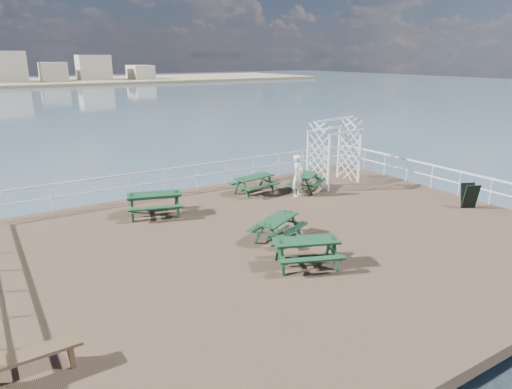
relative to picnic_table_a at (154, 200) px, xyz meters
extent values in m
cube|color=brown|center=(2.79, -4.46, -0.75)|extent=(18.00, 14.00, 0.30)
plane|color=#3C5665|center=(2.79, 35.54, -2.60)|extent=(300.00, 300.00, 0.00)
cube|color=tan|center=(17.79, 130.54, -2.20)|extent=(160.00, 40.00, 0.80)
cube|color=beige|center=(4.79, 127.54, 2.20)|extent=(10.00, 8.00, 8.00)
cube|color=beige|center=(16.79, 127.54, 0.70)|extent=(7.00, 8.00, 5.00)
cube|color=beige|center=(27.79, 127.54, 1.70)|extent=(9.00, 8.00, 7.00)
cube|color=beige|center=(40.79, 127.54, 0.20)|extent=(6.00, 8.00, 4.00)
cylinder|color=brown|center=(-4.71, 1.04, -1.95)|extent=(0.36, 0.36, 2.10)
cylinder|color=brown|center=(10.29, 1.04, -1.95)|extent=(0.36, 0.36, 2.10)
cube|color=silver|center=(2.79, 2.39, 0.45)|extent=(17.70, 0.07, 0.07)
cube|color=silver|center=(2.79, 2.39, -0.05)|extent=(17.70, 0.05, 0.05)
cube|color=silver|center=(11.64, -4.46, 0.45)|extent=(0.07, 13.70, 0.07)
cube|color=silver|center=(11.64, -4.46, -0.05)|extent=(0.05, 13.70, 0.05)
cube|color=#143721|center=(0.00, 0.00, 0.19)|extent=(2.07, 1.28, 0.06)
cube|color=#143721|center=(0.19, 0.62, -0.12)|extent=(1.93, 0.81, 0.05)
cube|color=#143721|center=(-0.19, -0.62, -0.12)|extent=(1.93, 0.81, 0.05)
cube|color=#143721|center=(-0.77, 0.23, -0.14)|extent=(0.53, 1.51, 0.06)
cube|color=#143721|center=(0.77, -0.23, -0.14)|extent=(0.53, 1.51, 0.06)
cube|color=#143721|center=(-0.68, 0.54, -0.19)|extent=(0.24, 0.56, 0.94)
cube|color=#143721|center=(-0.86, -0.08, -0.19)|extent=(0.24, 0.56, 0.94)
cube|color=#143721|center=(0.86, 0.08, -0.19)|extent=(0.24, 0.56, 0.94)
cube|color=#143721|center=(0.68, -0.54, -0.19)|extent=(0.24, 0.56, 0.94)
cube|color=#143721|center=(0.00, 0.00, -0.33)|extent=(1.67, 0.58, 0.06)
cube|color=#143721|center=(4.60, 0.46, 0.11)|extent=(1.81, 0.95, 0.06)
cube|color=#143721|center=(4.51, 1.03, -0.17)|extent=(1.74, 0.52, 0.05)
cube|color=#143721|center=(4.70, -0.11, -0.17)|extent=(1.74, 0.52, 0.05)
cube|color=#143721|center=(3.89, 0.34, -0.19)|extent=(0.31, 1.38, 0.06)
cube|color=#143721|center=(5.31, 0.58, -0.19)|extent=(0.31, 1.38, 0.06)
cube|color=#143721|center=(3.85, 0.62, -0.24)|extent=(0.16, 0.50, 0.84)
cube|color=#143721|center=(3.94, 0.06, -0.24)|extent=(0.16, 0.50, 0.84)
cube|color=#143721|center=(5.26, 0.86, -0.24)|extent=(0.16, 0.50, 0.84)
cube|color=#143721|center=(5.36, 0.30, -0.24)|extent=(0.16, 0.50, 0.84)
cube|color=#143721|center=(4.60, 0.46, -0.36)|extent=(1.52, 0.33, 0.06)
cube|color=#143721|center=(6.81, -0.36, 0.08)|extent=(1.72, 1.49, 0.06)
cube|color=#143721|center=(6.49, 0.09, -0.19)|extent=(1.48, 1.16, 0.05)
cube|color=#143721|center=(7.14, -0.81, -0.19)|extent=(1.48, 1.16, 0.05)
cube|color=#143721|center=(6.25, -0.76, -0.21)|extent=(0.84, 1.12, 0.06)
cube|color=#143721|center=(7.37, 0.05, -0.21)|extent=(0.84, 1.12, 0.06)
cube|color=#143721|center=(6.09, -0.54, -0.25)|extent=(0.34, 0.43, 0.81)
cube|color=#143721|center=(6.41, -0.99, -0.25)|extent=(0.34, 0.43, 0.81)
cube|color=#143721|center=(7.21, 0.27, -0.25)|extent=(0.34, 0.43, 0.81)
cube|color=#143721|center=(7.53, -0.18, -0.25)|extent=(0.34, 0.43, 0.81)
cube|color=#143721|center=(6.81, -0.36, -0.37)|extent=(1.24, 0.92, 0.06)
cube|color=#143721|center=(2.12, -6.29, 0.14)|extent=(1.93, 1.33, 0.06)
cube|color=#143721|center=(2.34, -5.74, -0.15)|extent=(1.76, 0.91, 0.05)
cube|color=#143721|center=(1.89, -6.85, -0.15)|extent=(1.76, 0.91, 0.05)
cube|color=#143721|center=(1.42, -6.01, -0.17)|extent=(0.62, 1.37, 0.06)
cube|color=#143721|center=(2.81, -6.58, -0.17)|extent=(0.62, 1.37, 0.06)
cube|color=#143721|center=(1.53, -5.73, -0.22)|extent=(0.27, 0.51, 0.88)
cube|color=#143721|center=(1.31, -6.29, -0.22)|extent=(0.27, 0.51, 0.88)
cube|color=#143721|center=(2.92, -6.30, -0.22)|extent=(0.27, 0.51, 0.88)
cube|color=#143721|center=(2.70, -6.85, -0.22)|extent=(0.27, 0.51, 0.88)
cube|color=#143721|center=(2.12, -6.29, -0.35)|extent=(1.51, 0.68, 0.06)
cube|color=#143721|center=(2.54, -4.29, 0.08)|extent=(1.78, 1.34, 0.06)
cube|color=#143721|center=(2.29, -3.80, -0.18)|extent=(1.59, 0.97, 0.05)
cube|color=#143721|center=(2.80, -4.78, -0.18)|extent=(1.59, 0.97, 0.05)
cube|color=#143721|center=(1.93, -4.61, -0.20)|extent=(0.68, 1.23, 0.06)
cube|color=#143721|center=(3.16, -3.97, -0.20)|extent=(0.68, 1.23, 0.06)
cube|color=#143721|center=(1.80, -4.36, -0.25)|extent=(0.28, 0.46, 0.81)
cube|color=#143721|center=(2.05, -4.85, -0.25)|extent=(0.28, 0.46, 0.81)
cube|color=#143721|center=(3.03, -3.73, -0.25)|extent=(0.28, 0.46, 0.81)
cube|color=#143721|center=(3.29, -4.22, -0.25)|extent=(0.28, 0.46, 0.81)
cube|color=#143721|center=(2.54, -4.29, -0.37)|extent=(1.35, 0.74, 0.06)
cube|color=brown|center=(-5.01, -7.33, -0.12)|extent=(1.79, 0.48, 0.07)
cube|color=brown|center=(-4.35, -7.31, -0.38)|extent=(0.10, 0.38, 0.44)
cube|color=silver|center=(7.46, -0.99, 0.61)|extent=(0.11, 0.11, 2.42)
cube|color=silver|center=(7.25, 0.20, 0.61)|extent=(0.11, 0.11, 2.42)
cube|color=silver|center=(9.64, -0.61, 0.61)|extent=(0.11, 0.11, 2.42)
cube|color=silver|center=(9.43, 0.59, 0.61)|extent=(0.11, 0.11, 2.42)
cube|color=silver|center=(8.55, -0.80, 1.86)|extent=(2.40, 0.50, 0.08)
cube|color=silver|center=(8.34, 0.39, 1.86)|extent=(2.40, 0.50, 0.08)
cube|color=silver|center=(8.45, -0.20, 2.37)|extent=(2.39, 0.49, 0.07)
cube|color=black|center=(10.55, -5.71, -0.13)|extent=(0.64, 0.45, 0.97)
cube|color=black|center=(10.63, -5.53, -0.13)|extent=(0.64, 0.45, 0.97)
imported|color=white|center=(5.93, -0.84, 0.27)|extent=(0.76, 0.67, 1.75)
camera|label=1|loc=(-5.27, -15.48, 5.06)|focal=32.00mm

